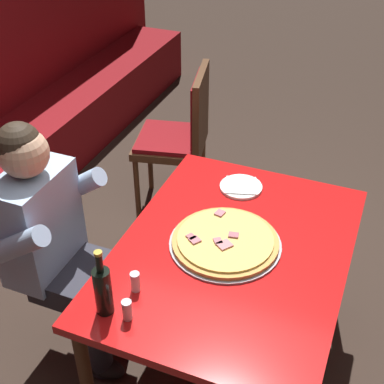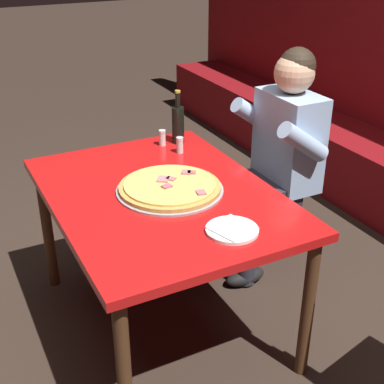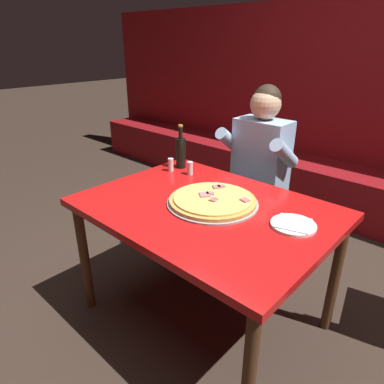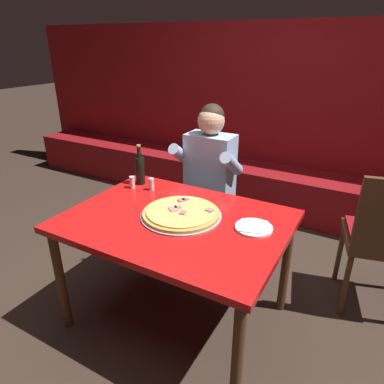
% 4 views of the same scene
% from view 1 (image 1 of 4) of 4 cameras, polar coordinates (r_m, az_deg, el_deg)
% --- Properties ---
extents(ground_plane, '(24.00, 24.00, 0.00)m').
position_cam_1_polar(ground_plane, '(2.85, 3.70, -17.46)').
color(ground_plane, '#33261E').
extents(main_dining_table, '(1.29, 0.95, 0.75)m').
position_cam_1_polar(main_dining_table, '(2.34, 4.32, -7.51)').
color(main_dining_table, '#4C2D19').
rests_on(main_dining_table, ground_plane).
extents(pizza, '(0.48, 0.48, 0.05)m').
position_cam_1_polar(pizza, '(2.30, 3.56, -5.30)').
color(pizza, '#9E9EA3').
rests_on(pizza, main_dining_table).
extents(plate_white_paper, '(0.21, 0.21, 0.02)m').
position_cam_1_polar(plate_white_paper, '(2.65, 5.25, 0.58)').
color(plate_white_paper, white).
rests_on(plate_white_paper, main_dining_table).
extents(beer_bottle, '(0.07, 0.07, 0.29)m').
position_cam_1_polar(beer_bottle, '(1.99, -9.48, -10.22)').
color(beer_bottle, black).
rests_on(beer_bottle, main_dining_table).
extents(shaker_parmesan, '(0.04, 0.04, 0.09)m').
position_cam_1_polar(shaker_parmesan, '(2.00, -6.93, -12.48)').
color(shaker_parmesan, silver).
rests_on(shaker_parmesan, main_dining_table).
extents(shaker_oregano, '(0.04, 0.04, 0.09)m').
position_cam_1_polar(shaker_oregano, '(2.10, -6.06, -9.59)').
color(shaker_oregano, silver).
rests_on(shaker_oregano, main_dining_table).
extents(diner_seated_blue_shirt, '(0.53, 0.53, 1.27)m').
position_cam_1_polar(diner_seated_blue_shirt, '(2.47, -14.19, -5.07)').
color(diner_seated_blue_shirt, black).
rests_on(diner_seated_blue_shirt, ground_plane).
extents(dining_chair_near_left, '(0.53, 0.53, 1.01)m').
position_cam_1_polar(dining_chair_near_left, '(3.44, -1.08, 6.43)').
color(dining_chair_near_left, '#4C2D19').
rests_on(dining_chair_near_left, ground_plane).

